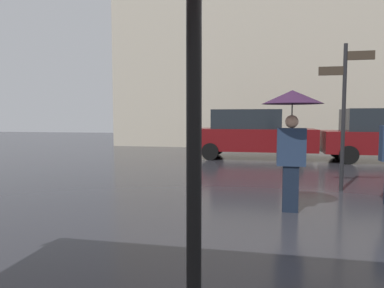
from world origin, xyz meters
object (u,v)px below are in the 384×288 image
object	(u,v)px
pedestrian_with_umbrella	(292,116)
parked_car_right	(382,135)
parked_car_left	(251,134)
street_signpost	(344,103)

from	to	relation	value
pedestrian_with_umbrella	parked_car_right	size ratio (longest dim) A/B	0.48
parked_car_left	street_signpost	bearing A→B (deg)	98.29
pedestrian_with_umbrella	parked_car_left	bearing A→B (deg)	-141.67
pedestrian_with_umbrella	parked_car_left	size ratio (longest dim) A/B	0.43
pedestrian_with_umbrella	street_signpost	distance (m)	2.29
parked_car_left	street_signpost	distance (m)	6.00
pedestrian_with_umbrella	street_signpost	world-z (taller)	street_signpost
parked_car_right	street_signpost	size ratio (longest dim) A/B	1.35
parked_car_left	pedestrian_with_umbrella	bearing A→B (deg)	84.43
pedestrian_with_umbrella	parked_car_right	bearing A→B (deg)	-174.99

